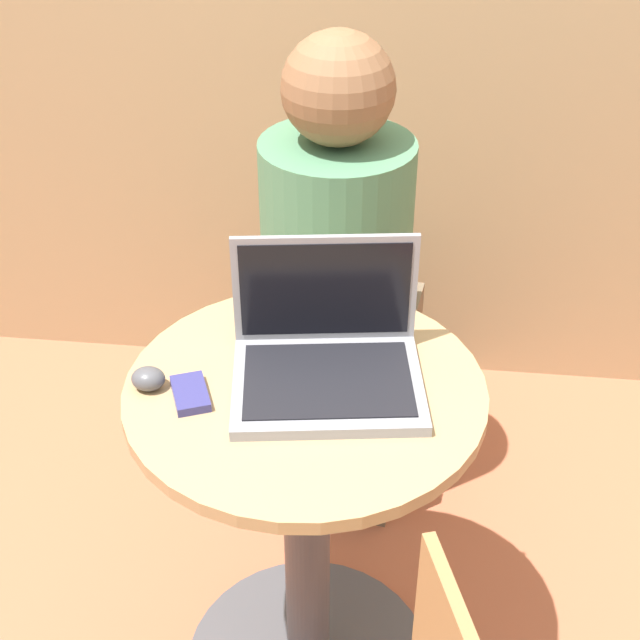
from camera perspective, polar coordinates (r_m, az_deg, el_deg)
name	(u,v)px	position (r m, az deg, el deg)	size (l,w,h in m)	color
round_table	(307,517)	(1.70, -0.85, -12.51)	(0.61, 0.61, 0.77)	#4C4C51
laptop	(327,355)	(1.48, 0.44, -2.25)	(0.35, 0.29, 0.22)	gray
cell_phone	(190,394)	(1.47, -8.30, -4.68)	(0.09, 0.11, 0.02)	navy
computer_mouse	(148,379)	(1.50, -10.94, -3.70)	(0.06, 0.05, 0.04)	#4C4C51
person_seated	(343,315)	(2.11, 1.46, 0.31)	(0.37, 0.53, 1.20)	brown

